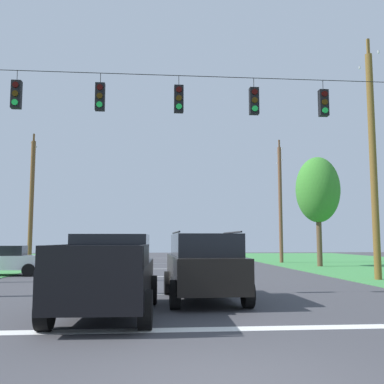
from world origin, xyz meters
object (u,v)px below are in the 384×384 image
Objects in this scene: suv_black at (204,265)px; utility_pole_far_right at (280,201)px; utility_pole_mid_right at (373,161)px; tree_roadside_right at (318,190)px; utility_pole_far_left at (31,200)px; overhead_signal_span at (176,159)px; distant_car_crossing_white at (3,260)px; pickup_truck at (109,274)px.

suv_black is 23.67m from utility_pole_far_right.
tree_roadside_right is at bearing 83.31° from utility_pole_mid_right.
utility_pole_far_right is (0.06, 15.49, -0.52)m from utility_pole_mid_right.
utility_pole_mid_right is 15.50m from utility_pole_far_right.
utility_pole_far_left is at bearing 167.99° from tree_roadside_right.
overhead_signal_span is 12.77m from distant_car_crossing_white.
distant_car_crossing_white is 0.39× the size of utility_pole_mid_right.
pickup_truck is 0.55× the size of utility_pole_far_left.
utility_pole_far_left is at bearing -177.34° from utility_pole_far_right.
utility_pole_mid_right reaches higher than distant_car_crossing_white.
utility_pole_far_left is at bearing 142.92° from utility_pole_mid_right.
utility_pole_far_left is at bearing 98.03° from distant_car_crossing_white.
tree_roadside_right reaches higher than pickup_truck.
pickup_truck is 3.48m from suv_black.
utility_pole_far_right reaches higher than overhead_signal_span.
overhead_signal_span is at bearing -115.17° from utility_pole_far_right.
utility_pole_mid_right is (11.27, 8.47, 4.51)m from pickup_truck.
tree_roadside_right is at bearing 54.58° from overhead_signal_span.
utility_pole_far_left is (-10.64, 20.75, 3.71)m from suv_black.
distant_car_crossing_white is at bearing -147.60° from utility_pole_far_right.
utility_pole_far_right reaches higher than utility_pole_far_left.
utility_pole_far_right reaches higher than tree_roadside_right.
overhead_signal_span is 21.70m from utility_pole_far_left.
pickup_truck is 22.88m from tree_roadside_right.
overhead_signal_span is 1.76× the size of utility_pole_far_left.
distant_car_crossing_white is at bearing 133.35° from overhead_signal_span.
utility_pole_far_left is 1.30× the size of tree_roadside_right.
utility_pole_mid_right is 1.16× the size of utility_pole_far_left.
overhead_signal_span is at bearing 63.92° from pickup_truck.
utility_pole_mid_right is at bearing 36.91° from pickup_truck.
tree_roadside_right is (19.03, 6.09, 4.47)m from distant_car_crossing_white.
distant_car_crossing_white is 0.44× the size of utility_pole_far_right.
tree_roadside_right is (1.20, 10.23, -0.22)m from utility_pole_mid_right.
pickup_truck is at bearing -143.09° from utility_pole_mid_right.
suv_black is 13.79m from distant_car_crossing_white.
overhead_signal_span reaches higher than pickup_truck.
distant_car_crossing_white is 0.59× the size of tree_roadside_right.
distant_car_crossing_white is (-9.17, 10.30, -0.27)m from suv_black.
distant_car_crossing_white is 21.59m from utility_pole_far_right.
utility_pole_mid_right is 1.14× the size of utility_pole_far_right.
utility_pole_mid_right is at bearing 26.65° from overhead_signal_span.
tree_roadside_right reaches higher than suv_black.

